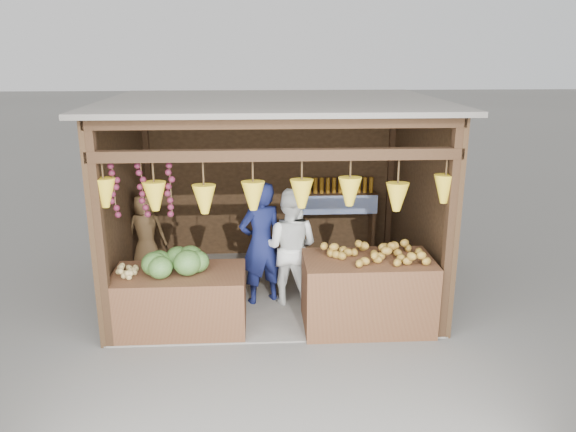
# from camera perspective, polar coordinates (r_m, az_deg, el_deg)

# --- Properties ---
(ground) EXTENTS (80.00, 80.00, 0.00)m
(ground) POSITION_cam_1_polar(r_m,az_deg,el_deg) (8.01, -1.40, -7.53)
(ground) COLOR #514F49
(ground) RESTS_ON ground
(stall_structure) EXTENTS (4.30, 3.30, 2.66)m
(stall_structure) POSITION_cam_1_polar(r_m,az_deg,el_deg) (7.45, -1.73, 4.11)
(stall_structure) COLOR slate
(stall_structure) RESTS_ON ground
(back_shelf) EXTENTS (1.25, 0.32, 1.32)m
(back_shelf) POSITION_cam_1_polar(r_m,az_deg,el_deg) (9.01, 4.98, 1.08)
(back_shelf) COLOR #382314
(back_shelf) RESTS_ON ground
(counter_left) EXTENTS (1.57, 0.85, 0.73)m
(counter_left) POSITION_cam_1_polar(r_m,az_deg,el_deg) (6.95, -10.91, -8.46)
(counter_left) COLOR #4A2B18
(counter_left) RESTS_ON ground
(counter_right) EXTENTS (1.54, 0.85, 0.88)m
(counter_right) POSITION_cam_1_polar(r_m,az_deg,el_deg) (6.93, 8.05, -7.73)
(counter_right) COLOR #462817
(counter_right) RESTS_ON ground
(stool) EXTENTS (0.30, 0.30, 0.28)m
(stool) POSITION_cam_1_polar(r_m,az_deg,el_deg) (8.25, -13.86, -6.24)
(stool) COLOR black
(stool) RESTS_ON ground
(man_standing) EXTENTS (0.72, 0.61, 1.67)m
(man_standing) POSITION_cam_1_polar(r_m,az_deg,el_deg) (7.35, -2.76, -2.80)
(man_standing) COLOR #121845
(man_standing) RESTS_ON ground
(woman_standing) EXTENTS (0.92, 0.82, 1.58)m
(woman_standing) POSITION_cam_1_polar(r_m,az_deg,el_deg) (7.36, 0.23, -3.15)
(woman_standing) COLOR white
(woman_standing) RESTS_ON ground
(vendor_seated) EXTENTS (0.60, 0.45, 1.11)m
(vendor_seated) POSITION_cam_1_polar(r_m,az_deg,el_deg) (8.01, -14.21, -1.63)
(vendor_seated) COLOR #513A20
(vendor_seated) RESTS_ON stool
(melon_pile) EXTENTS (1.00, 0.50, 0.32)m
(melon_pile) POSITION_cam_1_polar(r_m,az_deg,el_deg) (6.76, -11.34, -4.39)
(melon_pile) COLOR #184A13
(melon_pile) RESTS_ON counter_left
(tanfruit_pile) EXTENTS (0.34, 0.40, 0.13)m
(tanfruit_pile) POSITION_cam_1_polar(r_m,az_deg,el_deg) (6.85, -16.17, -5.31)
(tanfruit_pile) COLOR #A3934B
(tanfruit_pile) RESTS_ON counter_left
(mango_pile) EXTENTS (1.40, 0.64, 0.22)m
(mango_pile) POSITION_cam_1_polar(r_m,az_deg,el_deg) (6.75, 8.77, -3.41)
(mango_pile) COLOR #D1551B
(mango_pile) RESTS_ON counter_right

